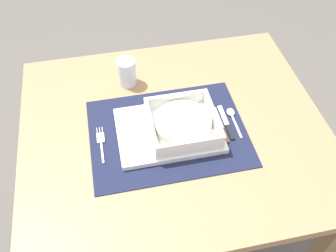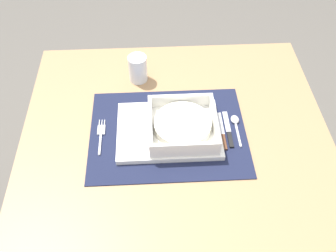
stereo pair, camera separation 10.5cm
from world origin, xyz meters
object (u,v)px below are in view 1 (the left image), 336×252
Objects in this scene: dining_table at (174,150)px; bread_knife at (221,127)px; porridge_bowl at (183,124)px; fork at (101,142)px; drinking_glass at (127,73)px; butter_knife at (227,124)px; spoon at (232,115)px.

bread_knife is at bearing -12.65° from dining_table.
porridge_bowl is 1.47× the size of fork.
drinking_glass reaches higher than bread_knife.
drinking_glass is at bearing 67.38° from fork.
fork reaches higher than dining_table.
drinking_glass reaches higher than butter_knife.
bread_knife is (0.13, -0.03, 0.11)m from dining_table.
porridge_bowl is 0.12m from bread_knife.
bread_knife is (-0.04, -0.04, -0.00)m from spoon.
butter_knife is at bearing 17.17° from bread_knife.
butter_knife is at bearing 0.53° from fork.
porridge_bowl is 0.23m from fork.
drinking_glass is at bearing 135.61° from bread_knife.
drinking_glass is at bearing 145.22° from spoon.
butter_knife is at bearing 0.03° from porridge_bowl.
drinking_glass is (-0.28, 0.21, 0.03)m from spoon.
porridge_bowl is at bearing -167.06° from spoon.
bread_knife is 1.55× the size of drinking_glass.
fork is (-0.23, 0.01, -0.03)m from porridge_bowl.
spoon reaches higher than dining_table.
spoon is 0.04m from butter_knife.
drinking_glass is (-0.24, 0.25, 0.03)m from bread_knife.
dining_table is 0.18m from bread_knife.
spoon is 1.30× the size of drinking_glass.
fork is 0.39m from spoon.
drinking_glass reaches higher than dining_table.
bread_knife is at bearing -167.71° from butter_knife.
bread_knife is (-0.02, -0.01, 0.00)m from butter_knife.
dining_table is 6.60× the size of butter_knife.
butter_knife is (0.15, -0.02, 0.11)m from dining_table.
bread_knife is at bearing -2.64° from porridge_bowl.
dining_table is 6.43× the size of bread_knife.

